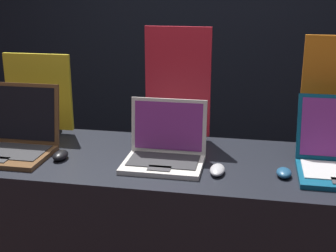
{
  "coord_description": "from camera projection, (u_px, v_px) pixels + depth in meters",
  "views": [
    {
      "loc": [
        0.34,
        -1.54,
        1.65
      ],
      "look_at": [
        -0.01,
        0.33,
        1.05
      ],
      "focal_mm": 50.0,
      "sensor_mm": 36.0,
      "label": 1
    }
  ],
  "objects": [
    {
      "name": "display_counter",
      "position": [
        170.0,
        250.0,
        2.17
      ],
      "size": [
        1.88,
        0.66,
        0.9
      ],
      "color": "black",
      "rests_on": "ground_plane"
    },
    {
      "name": "promo_stand_back",
      "position": [
        334.0,
        97.0,
        2.08
      ],
      "size": [
        0.29,
        0.07,
        0.52
      ],
      "color": "black",
      "rests_on": "display_counter"
    },
    {
      "name": "mouse_front",
      "position": [
        60.0,
        155.0,
        2.03
      ],
      "size": [
        0.06,
        0.1,
        0.04
      ],
      "color": "black",
      "rests_on": "display_counter"
    },
    {
      "name": "mouse_middle",
      "position": [
        217.0,
        170.0,
        1.88
      ],
      "size": [
        0.06,
        0.12,
        0.03
      ],
      "color": "#B2B2B7",
      "rests_on": "display_counter"
    },
    {
      "name": "mouse_back",
      "position": [
        284.0,
        173.0,
        1.85
      ],
      "size": [
        0.06,
        0.09,
        0.03
      ],
      "color": "navy",
      "rests_on": "display_counter"
    },
    {
      "name": "laptop_front",
      "position": [
        12.0,
        138.0,
        2.1
      ],
      "size": [
        0.37,
        0.33,
        0.3
      ],
      "color": "brown",
      "rests_on": "display_counter"
    },
    {
      "name": "wall_back",
      "position": [
        210.0,
        16.0,
        3.35
      ],
      "size": [
        8.0,
        0.05,
        2.8
      ],
      "color": "black",
      "rests_on": "ground_plane"
    },
    {
      "name": "promo_stand_middle",
      "position": [
        178.0,
        87.0,
        2.22
      ],
      "size": [
        0.31,
        0.07,
        0.54
      ],
      "color": "black",
      "rests_on": "display_counter"
    },
    {
      "name": "laptop_middle",
      "position": [
        165.0,
        149.0,
        1.98
      ],
      "size": [
        0.33,
        0.27,
        0.26
      ],
      "color": "silver",
      "rests_on": "display_counter"
    },
    {
      "name": "promo_stand_front",
      "position": [
        39.0,
        96.0,
        2.33
      ],
      "size": [
        0.34,
        0.07,
        0.4
      ],
      "color": "black",
      "rests_on": "display_counter"
    }
  ]
}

